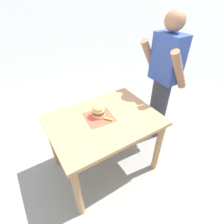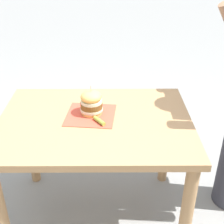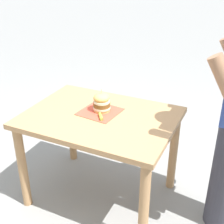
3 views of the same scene
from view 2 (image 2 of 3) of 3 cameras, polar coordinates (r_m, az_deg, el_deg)
name	(u,v)px [view 2 (image 2 of 3)]	position (r m, az deg, el deg)	size (l,w,h in m)	color
ground_plane	(98,213)	(2.30, -2.62, -18.03)	(80.00, 80.00, 0.00)	gray
patio_table	(95,137)	(1.88, -3.06, -4.67)	(0.84, 1.12, 0.77)	tan
serving_paper	(91,115)	(1.86, -3.92, -0.53)	(0.28, 0.28, 0.00)	#D64C38
sandwich	(91,102)	(1.84, -3.79, 1.76)	(0.13, 0.13, 0.18)	#E5B25B
pickle_spear	(99,121)	(1.77, -2.34, -1.62)	(0.02, 0.02, 0.09)	#8EA83D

